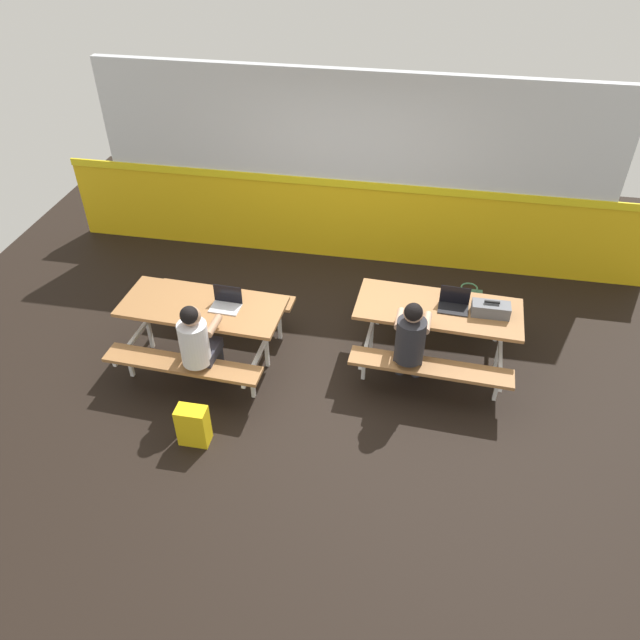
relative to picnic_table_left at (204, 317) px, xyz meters
The scene contains 11 objects.
ground_plane 1.41m from the picnic_table_left, ahead, with size 10.00×10.00×0.02m, color black.
accent_backdrop 2.86m from the picnic_table_left, 62.75° to the left, with size 8.00×0.14×2.60m.
picnic_table_left is the anchor object (origin of this frame).
picnic_table_right 2.58m from the picnic_table_left, ahead, with size 1.82×1.63×0.74m.
student_nearer 0.60m from the picnic_table_left, 75.08° to the right, with size 0.37×0.53×1.21m.
student_further 2.29m from the picnic_table_left, ahead, with size 0.37×0.53×1.21m.
laptop_silver 0.35m from the picnic_table_left, ahead, with size 0.33×0.24×0.22m.
laptop_dark 2.74m from the picnic_table_left, ahead, with size 0.33×0.24×0.22m.
toolbox_grey 3.12m from the picnic_table_left, ahead, with size 0.40×0.18×0.18m.
backpack_dark 1.32m from the picnic_table_left, 77.20° to the right, with size 0.30×0.22×0.44m.
tote_bag_bright 3.24m from the picnic_table_left, 24.63° to the left, with size 0.34×0.21×0.43m.
Camera 1 is at (0.97, -5.19, 4.71)m, focal length 34.26 mm.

